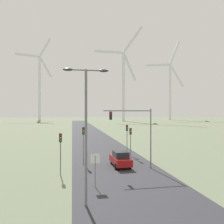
# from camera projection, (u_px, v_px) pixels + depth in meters

# --- Properties ---
(road_surface) EXTENTS (10.00, 240.00, 0.01)m
(road_surface) POSITION_uv_depth(u_px,v_px,m) (92.00, 138.00, 54.41)
(road_surface) COLOR #2D2D33
(road_surface) RESTS_ON ground
(streetlamp) EXTENTS (3.13, 0.32, 9.39)m
(streetlamp) POSITION_uv_depth(u_px,v_px,m) (86.00, 119.00, 14.95)
(streetlamp) COLOR slate
(streetlamp) RESTS_ON ground
(stop_sign_near) EXTENTS (0.81, 0.07, 2.83)m
(stop_sign_near) POSITION_uv_depth(u_px,v_px,m) (95.00, 164.00, 18.73)
(stop_sign_near) COLOR slate
(stop_sign_near) RESTS_ON ground
(traffic_light_post_near_left) EXTENTS (0.28, 0.34, 4.25)m
(traffic_light_post_near_left) POSITION_uv_depth(u_px,v_px,m) (60.00, 145.00, 22.29)
(traffic_light_post_near_left) COLOR slate
(traffic_light_post_near_left) RESTS_ON ground
(traffic_light_post_near_right) EXTENTS (0.28, 0.34, 4.49)m
(traffic_light_post_near_right) POSITION_uv_depth(u_px,v_px,m) (127.00, 133.00, 33.31)
(traffic_light_post_near_right) COLOR slate
(traffic_light_post_near_right) RESTS_ON ground
(traffic_light_post_mid_left) EXTENTS (0.28, 0.34, 4.56)m
(traffic_light_post_mid_left) POSITION_uv_depth(u_px,v_px,m) (83.00, 137.00, 27.08)
(traffic_light_post_mid_left) COLOR slate
(traffic_light_post_mid_left) RESTS_ON ground
(traffic_light_post_mid_right) EXTENTS (0.28, 0.34, 4.17)m
(traffic_light_post_mid_right) POSITION_uv_depth(u_px,v_px,m) (131.00, 136.00, 31.05)
(traffic_light_post_mid_right) COLOR slate
(traffic_light_post_mid_right) RESTS_ON ground
(traffic_light_mast_overhead) EXTENTS (5.56, 0.35, 6.84)m
(traffic_light_mast_overhead) POSITION_uv_depth(u_px,v_px,m) (135.00, 126.00, 24.63)
(traffic_light_mast_overhead) COLOR slate
(traffic_light_mast_overhead) RESTS_ON ground
(car_approaching) EXTENTS (1.98, 4.18, 1.83)m
(car_approaching) POSITION_uv_depth(u_px,v_px,m) (120.00, 159.00, 25.80)
(car_approaching) COLOR maroon
(car_approaching) RESTS_ON ground
(wind_turbine_left) EXTENTS (27.04, 13.28, 69.94)m
(wind_turbine_left) POSITION_uv_depth(u_px,v_px,m) (40.00, 82.00, 180.37)
(wind_turbine_left) COLOR silver
(wind_turbine_left) RESTS_ON ground
(wind_turbine_center) EXTENTS (33.67, 15.95, 69.22)m
(wind_turbine_center) POSITION_uv_depth(u_px,v_px,m) (124.00, 79.00, 161.01)
(wind_turbine_center) COLOR silver
(wind_turbine_center) RESTS_ON ground
(wind_turbine_right) EXTENTS (38.32, 6.23, 71.38)m
(wind_turbine_right) POSITION_uv_depth(u_px,v_px,m) (170.00, 85.00, 193.39)
(wind_turbine_right) COLOR silver
(wind_turbine_right) RESTS_ON ground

